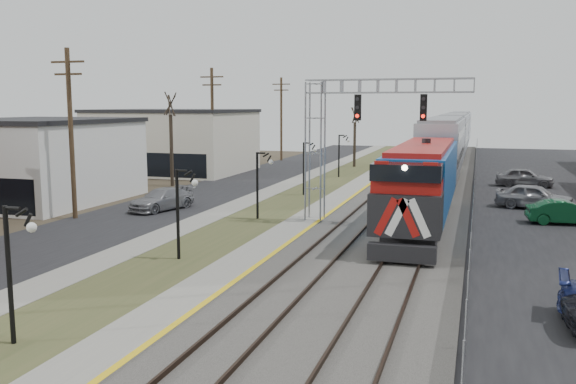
% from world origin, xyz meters
% --- Properties ---
extents(street_west, '(7.00, 120.00, 0.04)m').
position_xyz_m(street_west, '(-11.50, 35.00, 0.02)').
color(street_west, black).
rests_on(street_west, ground).
extents(sidewalk, '(2.00, 120.00, 0.08)m').
position_xyz_m(sidewalk, '(-7.00, 35.00, 0.04)').
color(sidewalk, gray).
rests_on(sidewalk, ground).
extents(grass_median, '(4.00, 120.00, 0.06)m').
position_xyz_m(grass_median, '(-4.00, 35.00, 0.03)').
color(grass_median, '#3E4525').
rests_on(grass_median, ground).
extents(platform, '(2.00, 120.00, 0.24)m').
position_xyz_m(platform, '(-1.00, 35.00, 0.12)').
color(platform, gray).
rests_on(platform, ground).
extents(ballast_bed, '(8.00, 120.00, 0.20)m').
position_xyz_m(ballast_bed, '(4.00, 35.00, 0.10)').
color(ballast_bed, '#595651').
rests_on(ballast_bed, ground).
extents(platform_edge, '(0.24, 120.00, 0.01)m').
position_xyz_m(platform_edge, '(-0.12, 35.00, 0.24)').
color(platform_edge, gold).
rests_on(platform_edge, platform).
extents(track_near, '(1.58, 120.00, 0.15)m').
position_xyz_m(track_near, '(2.00, 35.00, 0.28)').
color(track_near, '#2D2119').
rests_on(track_near, ballast_bed).
extents(track_far, '(1.58, 120.00, 0.15)m').
position_xyz_m(track_far, '(5.50, 35.00, 0.28)').
color(track_far, '#2D2119').
rests_on(track_far, ballast_bed).
extents(train, '(3.00, 85.85, 5.33)m').
position_xyz_m(train, '(5.50, 63.74, 2.92)').
color(train, '#1351A2').
rests_on(train, ground).
extents(signal_gantry, '(9.00, 1.07, 8.15)m').
position_xyz_m(signal_gantry, '(1.22, 27.99, 5.59)').
color(signal_gantry, gray).
rests_on(signal_gantry, ground).
extents(lampposts, '(0.14, 62.14, 4.00)m').
position_xyz_m(lampposts, '(-4.00, 18.29, 2.00)').
color(lampposts, black).
rests_on(lampposts, ground).
extents(utility_poles, '(0.28, 80.28, 10.00)m').
position_xyz_m(utility_poles, '(-14.50, 25.00, 5.00)').
color(utility_poles, '#4C3823').
rests_on(utility_poles, ground).
extents(fence, '(0.04, 120.00, 1.60)m').
position_xyz_m(fence, '(8.20, 35.00, 0.80)').
color(fence, gray).
rests_on(fence, ground).
extents(bare_trees, '(12.30, 42.30, 5.95)m').
position_xyz_m(bare_trees, '(-12.66, 38.91, 2.70)').
color(bare_trees, '#382D23').
rests_on(bare_trees, ground).
extents(car_lot_e, '(5.03, 2.85, 1.62)m').
position_xyz_m(car_lot_e, '(11.94, 36.71, 0.81)').
color(car_lot_e, gray).
rests_on(car_lot_e, ground).
extents(car_lot_f, '(4.23, 1.85, 1.35)m').
position_xyz_m(car_lot_f, '(13.17, 31.66, 0.68)').
color(car_lot_f, '#0E4826').
rests_on(car_lot_f, ground).
extents(car_street_b, '(3.17, 5.11, 1.38)m').
position_xyz_m(car_street_b, '(-10.96, 29.11, 0.69)').
color(car_street_b, gray).
rests_on(car_street_b, ground).
extents(car_lot_g, '(4.64, 1.99, 1.56)m').
position_xyz_m(car_lot_g, '(12.11, 48.13, 0.78)').
color(car_lot_g, slate).
rests_on(car_lot_g, ground).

